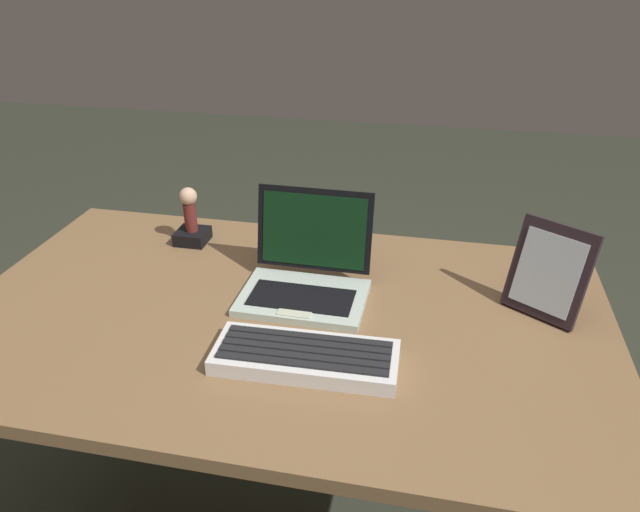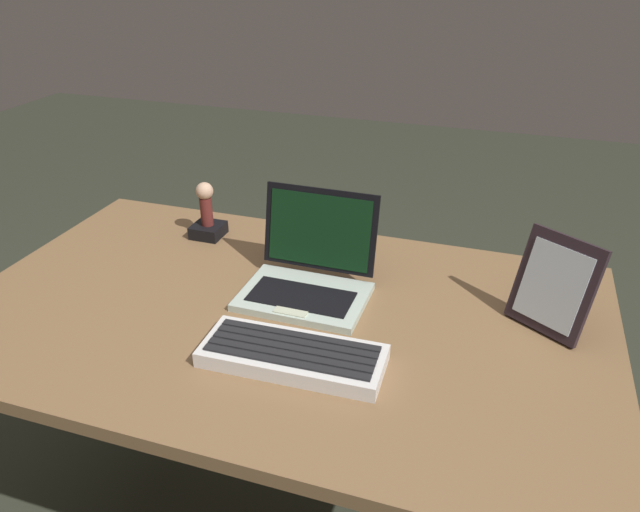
# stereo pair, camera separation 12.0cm
# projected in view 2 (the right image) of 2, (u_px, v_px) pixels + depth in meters

# --- Properties ---
(desk) EXTENTS (1.32, 0.80, 0.73)m
(desk) POSITION_uv_depth(u_px,v_px,m) (282.00, 346.00, 1.27)
(desk) COLOR brown
(desk) RESTS_ON ground
(laptop_front) EXTENTS (0.26, 0.22, 0.20)m
(laptop_front) POSITION_uv_depth(u_px,v_px,m) (309.00, 275.00, 1.26)
(laptop_front) COLOR #B0C2B5
(laptop_front) RESTS_ON desk
(external_keyboard) EXTENTS (0.33, 0.14, 0.03)m
(external_keyboard) POSITION_uv_depth(u_px,v_px,m) (293.00, 355.00, 1.07)
(external_keyboard) COLOR silver
(external_keyboard) RESTS_ON desk
(photo_frame) EXTENTS (0.16, 0.13, 0.19)m
(photo_frame) POSITION_uv_depth(u_px,v_px,m) (554.00, 285.00, 1.13)
(photo_frame) COLOR black
(photo_frame) RESTS_ON desk
(figurine_stand) EXTENTS (0.08, 0.08, 0.03)m
(figurine_stand) POSITION_uv_depth(u_px,v_px,m) (208.00, 230.00, 1.52)
(figurine_stand) COLOR black
(figurine_stand) RESTS_ON desk
(figurine) EXTENTS (0.04, 0.04, 0.11)m
(figurine) POSITION_uv_depth(u_px,v_px,m) (205.00, 200.00, 1.48)
(figurine) COLOR #5B221F
(figurine) RESTS_ON figurine_stand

